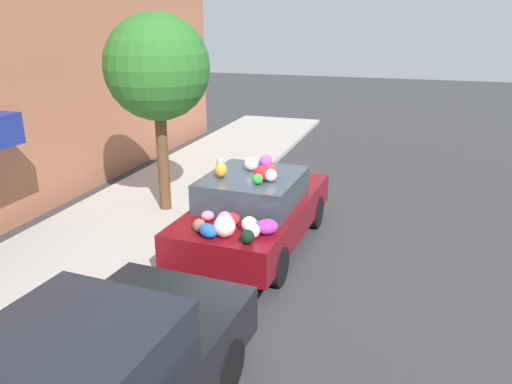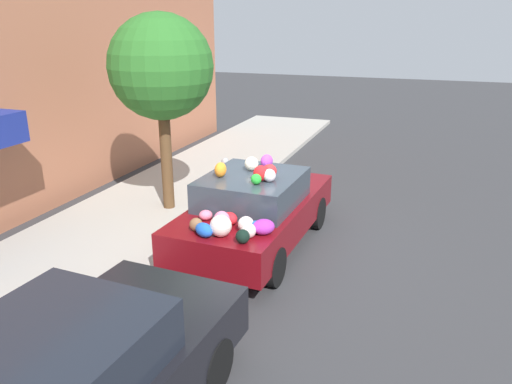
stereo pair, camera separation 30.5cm
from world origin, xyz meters
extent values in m
plane|color=#38383A|center=(0.00, 0.00, 0.00)|extent=(60.00, 60.00, 0.00)
cube|color=#B2ADA3|center=(0.00, 2.70, 0.06)|extent=(24.00, 3.20, 0.12)
cube|color=#B26B4C|center=(0.00, 4.95, 3.02)|extent=(18.00, 0.30, 6.03)
cylinder|color=brown|center=(0.95, 2.28, 1.24)|extent=(0.24, 0.24, 2.23)
sphere|color=#2D7228|center=(0.95, 2.28, 3.09)|extent=(2.10, 2.10, 2.10)
cylinder|color=#B2B2B7|center=(2.75, 1.73, 0.40)|extent=(0.20, 0.20, 0.55)
sphere|color=#B2B2B7|center=(2.75, 1.73, 0.73)|extent=(0.18, 0.18, 0.18)
cube|color=maroon|center=(0.00, -0.08, 0.61)|extent=(4.08, 1.93, 0.58)
cube|color=#333D47|center=(-0.16, -0.08, 1.15)|extent=(1.86, 1.64, 0.51)
cylinder|color=black|center=(1.27, 0.70, 0.32)|extent=(0.64, 0.20, 0.64)
cylinder|color=black|center=(1.22, -0.95, 0.32)|extent=(0.64, 0.20, 0.64)
cylinder|color=black|center=(-1.22, 0.79, 0.32)|extent=(0.64, 0.20, 0.64)
cylinder|color=black|center=(-1.27, -0.86, 0.32)|extent=(0.64, 0.20, 0.64)
ellipsoid|color=blue|center=(-1.77, 0.09, 1.00)|extent=(0.35, 0.40, 0.21)
ellipsoid|color=#FAA41E|center=(1.49, 0.12, 0.98)|extent=(0.25, 0.25, 0.17)
sphere|color=brown|center=(-1.62, 0.30, 1.00)|extent=(0.24, 0.24, 0.21)
ellipsoid|color=pink|center=(-1.16, 0.36, 0.98)|extent=(0.31, 0.31, 0.16)
sphere|color=blue|center=(-1.38, -0.59, 1.00)|extent=(0.20, 0.20, 0.20)
sphere|color=green|center=(-0.61, -0.31, 1.50)|extent=(0.23, 0.23, 0.18)
sphere|color=red|center=(-0.22, -0.41, 1.54)|extent=(0.31, 0.31, 0.25)
sphere|color=#F8A026|center=(1.17, -0.50, 1.01)|extent=(0.24, 0.24, 0.21)
sphere|color=red|center=(-0.40, -0.32, 1.54)|extent=(0.37, 0.37, 0.26)
sphere|color=black|center=(-1.79, -0.53, 1.00)|extent=(0.21, 0.21, 0.21)
ellipsoid|color=red|center=(-1.20, -0.08, 1.00)|extent=(0.35, 0.36, 0.20)
ellipsoid|color=white|center=(-1.51, 0.33, 0.95)|extent=(0.14, 0.16, 0.10)
sphere|color=green|center=(1.06, 0.27, 1.05)|extent=(0.36, 0.36, 0.30)
sphere|color=green|center=(1.23, -0.22, 1.03)|extent=(0.27, 0.27, 0.26)
ellipsoid|color=pink|center=(-1.41, -0.03, 1.04)|extent=(0.28, 0.28, 0.29)
ellipsoid|color=purple|center=(0.36, -0.16, 1.54)|extent=(0.28, 0.23, 0.25)
sphere|color=white|center=(0.12, 0.05, 1.54)|extent=(0.34, 0.34, 0.25)
sphere|color=yellow|center=(0.95, 0.30, 1.04)|extent=(0.34, 0.34, 0.28)
sphere|color=white|center=(-1.67, -0.13, 1.06)|extent=(0.45, 0.45, 0.33)
ellipsoid|color=orange|center=(-0.43, 0.41, 1.54)|extent=(0.27, 0.21, 0.25)
sphere|color=white|center=(-1.40, -0.43, 1.02)|extent=(0.27, 0.27, 0.25)
sphere|color=white|center=(-0.40, -0.46, 1.52)|extent=(0.30, 0.30, 0.22)
sphere|color=green|center=(1.55, -0.50, 1.01)|extent=(0.24, 0.24, 0.23)
sphere|color=white|center=(-1.59, -0.54, 1.01)|extent=(0.31, 0.31, 0.23)
sphere|color=black|center=(0.99, -0.22, 0.97)|extent=(0.18, 0.18, 0.15)
ellipsoid|color=purple|center=(-1.37, -0.70, 1.01)|extent=(0.46, 0.46, 0.23)
cube|color=#1E232D|center=(-5.12, -0.03, 1.18)|extent=(1.93, 1.72, 0.53)
cylinder|color=black|center=(-3.64, 0.74, 0.31)|extent=(0.63, 0.21, 0.62)
cylinder|color=black|center=(-3.74, -0.96, 0.31)|extent=(0.63, 0.21, 0.62)
camera|label=1|loc=(-8.03, -2.70, 3.96)|focal=35.00mm
camera|label=2|loc=(-7.93, -2.99, 3.96)|focal=35.00mm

